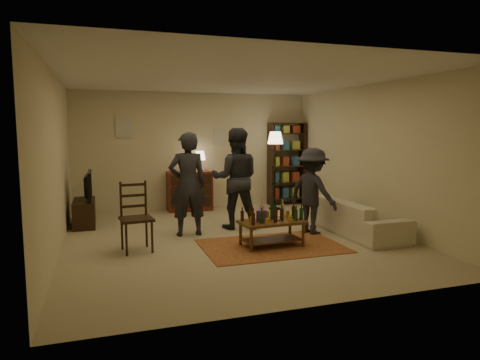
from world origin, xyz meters
name	(u,v)px	position (x,y,z in m)	size (l,w,h in m)	color
floor	(233,238)	(0.00, 0.00, 0.00)	(6.00, 6.00, 0.00)	#C6B793
room_shell	(167,131)	(-0.65, 2.98, 1.81)	(6.00, 6.00, 6.00)	beige
rug	(272,246)	(0.44, -0.69, 0.01)	(2.20, 1.50, 0.01)	maroon
coffee_table	(272,223)	(0.43, -0.69, 0.38)	(1.05, 0.62, 0.76)	brown
dining_chair	(135,214)	(-1.64, -0.25, 0.57)	(0.52, 0.52, 1.08)	#2F1F0F
tv_stand	(84,206)	(-2.44, 1.80, 0.38)	(0.40, 1.00, 1.06)	#2F1F0F
dresser	(190,190)	(-0.19, 2.71, 0.48)	(1.00, 0.50, 1.36)	maroon
bookshelf	(286,163)	(2.25, 2.78, 1.03)	(0.90, 0.34, 2.02)	#2F1F0F
floor_lamp	(275,143)	(1.71, 2.23, 1.54)	(0.36, 0.36, 1.80)	black
sofa	(357,217)	(2.20, -0.40, 0.30)	(2.08, 0.81, 0.61)	beige
person_left	(188,184)	(-0.69, 0.43, 0.91)	(0.66, 0.43, 1.81)	#24242B
person_right	(235,178)	(0.27, 0.71, 0.94)	(0.92, 0.71, 1.88)	#26262E
person_by_sofa	(313,191)	(1.45, -0.12, 0.76)	(0.99, 0.57, 1.53)	#25242B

